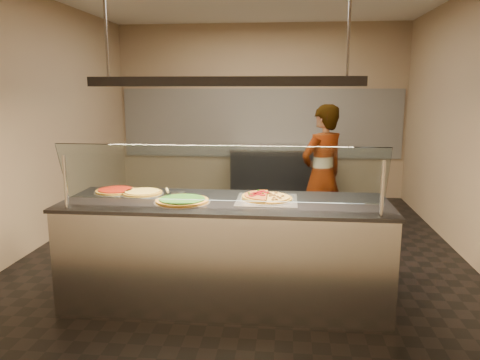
# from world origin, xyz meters

# --- Properties ---
(ground) EXTENTS (5.00, 6.00, 0.02)m
(ground) POSITION_xyz_m (0.00, 0.00, -0.01)
(ground) COLOR black
(ground) RESTS_ON ground
(wall_back) EXTENTS (5.00, 0.02, 3.00)m
(wall_back) POSITION_xyz_m (0.00, 3.01, 1.50)
(wall_back) COLOR tan
(wall_back) RESTS_ON ground
(wall_front) EXTENTS (5.00, 0.02, 3.00)m
(wall_front) POSITION_xyz_m (0.00, -3.01, 1.50)
(wall_front) COLOR tan
(wall_front) RESTS_ON ground
(wall_left) EXTENTS (0.02, 6.00, 3.00)m
(wall_left) POSITION_xyz_m (-2.51, 0.00, 1.50)
(wall_left) COLOR tan
(wall_left) RESTS_ON ground
(wall_right) EXTENTS (0.02, 6.00, 3.00)m
(wall_right) POSITION_xyz_m (2.51, 0.00, 1.50)
(wall_right) COLOR tan
(wall_right) RESTS_ON ground
(tile_band) EXTENTS (4.90, 0.02, 1.20)m
(tile_band) POSITION_xyz_m (0.00, 2.98, 1.30)
(tile_band) COLOR silver
(tile_band) RESTS_ON wall_back
(serving_counter) EXTENTS (2.84, 0.94, 0.93)m
(serving_counter) POSITION_xyz_m (-0.05, -1.35, 0.47)
(serving_counter) COLOR #B7B7BC
(serving_counter) RESTS_ON ground
(sneeze_guard) EXTENTS (2.60, 0.18, 0.54)m
(sneeze_guard) POSITION_xyz_m (-0.05, -1.69, 1.23)
(sneeze_guard) COLOR #B7B7BC
(sneeze_guard) RESTS_ON serving_counter
(perforated_tray) EXTENTS (0.53, 0.53, 0.01)m
(perforated_tray) POSITION_xyz_m (0.31, -1.29, 0.94)
(perforated_tray) COLOR silver
(perforated_tray) RESTS_ON serving_counter
(half_pizza_pepperoni) EXTENTS (0.23, 0.44, 0.05)m
(half_pizza_pepperoni) POSITION_xyz_m (0.21, -1.29, 0.96)
(half_pizza_pepperoni) COLOR #8A5E1C
(half_pizza_pepperoni) RESTS_ON perforated_tray
(half_pizza_sausage) EXTENTS (0.23, 0.44, 0.04)m
(half_pizza_sausage) POSITION_xyz_m (0.42, -1.29, 0.96)
(half_pizza_sausage) COLOR #8A5E1C
(half_pizza_sausage) RESTS_ON perforated_tray
(pizza_spinach) EXTENTS (0.49, 0.49, 0.03)m
(pizza_spinach) POSITION_xyz_m (-0.41, -1.44, 0.95)
(pizza_spinach) COLOR silver
(pizza_spinach) RESTS_ON serving_counter
(pizza_cheese) EXTENTS (0.39, 0.39, 0.03)m
(pizza_cheese) POSITION_xyz_m (-0.85, -1.15, 0.94)
(pizza_cheese) COLOR silver
(pizza_cheese) RESTS_ON serving_counter
(pizza_tomato) EXTENTS (0.40, 0.40, 0.03)m
(pizza_tomato) POSITION_xyz_m (-1.13, -1.10, 0.94)
(pizza_tomato) COLOR silver
(pizza_tomato) RESTS_ON serving_counter
(pizza_spatula) EXTENTS (0.24, 0.22, 0.02)m
(pizza_spatula) POSITION_xyz_m (-0.58, -1.14, 0.96)
(pizza_spatula) COLOR #B7B7BC
(pizza_spatula) RESTS_ON pizza_spinach
(prep_table) EXTENTS (1.61, 0.74, 0.93)m
(prep_table) POSITION_xyz_m (0.35, 2.55, 0.47)
(prep_table) COLOR #303035
(prep_table) RESTS_ON ground
(worker) EXTENTS (0.74, 0.71, 1.71)m
(worker) POSITION_xyz_m (0.92, 0.44, 0.86)
(worker) COLOR #343237
(worker) RESTS_ON ground
(heat_lamp_housing) EXTENTS (2.30, 0.18, 0.08)m
(heat_lamp_housing) POSITION_xyz_m (-0.05, -1.35, 1.95)
(heat_lamp_housing) COLOR #303035
(heat_lamp_housing) RESTS_ON ceiling
(lamp_rod_left) EXTENTS (0.02, 0.02, 1.01)m
(lamp_rod_left) POSITION_xyz_m (-1.05, -1.35, 2.50)
(lamp_rod_left) COLOR #B7B7BC
(lamp_rod_left) RESTS_ON ceiling
(lamp_rod_right) EXTENTS (0.02, 0.02, 1.01)m
(lamp_rod_right) POSITION_xyz_m (0.95, -1.35, 2.50)
(lamp_rod_right) COLOR #B7B7BC
(lamp_rod_right) RESTS_ON ceiling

